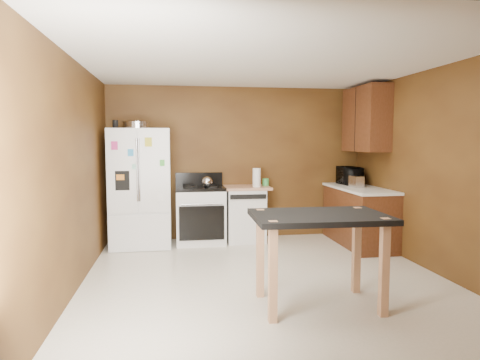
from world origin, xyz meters
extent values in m
plane|color=silver|center=(0.00, 0.00, 0.00)|extent=(4.50, 4.50, 0.00)
plane|color=white|center=(0.00, 0.00, 2.50)|extent=(4.50, 4.50, 0.00)
plane|color=brown|center=(0.00, 2.25, 1.25)|extent=(4.20, 0.00, 4.20)
plane|color=brown|center=(0.00, -2.25, 1.25)|extent=(4.20, 0.00, 4.20)
plane|color=brown|center=(-2.10, 0.00, 1.25)|extent=(0.00, 4.50, 4.50)
plane|color=brown|center=(2.10, 0.00, 1.25)|extent=(0.00, 4.50, 4.50)
cylinder|color=silver|center=(-1.59, 1.90, 1.85)|extent=(0.42, 0.42, 0.10)
cylinder|color=black|center=(-1.89, 1.77, 1.86)|extent=(0.08, 0.08, 0.12)
sphere|color=silver|center=(-0.54, 1.77, 0.99)|extent=(0.17, 0.17, 0.17)
cylinder|color=white|center=(0.25, 1.84, 1.04)|extent=(0.13, 0.13, 0.30)
cylinder|color=green|center=(0.43, 2.01, 0.95)|extent=(0.12, 0.12, 0.12)
cube|color=silver|center=(1.75, 1.46, 0.99)|extent=(0.16, 0.25, 0.17)
imported|color=black|center=(1.82, 1.87, 1.03)|extent=(0.36, 0.51, 0.27)
cube|color=white|center=(-1.55, 1.88, 0.90)|extent=(0.90, 0.75, 1.80)
cube|color=white|center=(-1.78, 1.49, 1.18)|extent=(0.43, 0.02, 1.20)
cube|color=white|center=(-1.32, 1.49, 1.18)|extent=(0.43, 0.02, 1.20)
cube|color=white|center=(-1.55, 1.49, 0.28)|extent=(0.88, 0.02, 0.54)
cube|color=black|center=(-1.78, 1.48, 1.05)|extent=(0.20, 0.01, 0.28)
cylinder|color=silver|center=(-1.56, 1.46, 1.20)|extent=(0.02, 0.02, 0.90)
cylinder|color=silver|center=(-1.54, 1.46, 1.20)|extent=(0.02, 0.02, 0.90)
cube|color=#D33185|center=(-1.87, 1.46, 1.55)|extent=(0.09, 0.00, 0.12)
cube|color=#369FE7|center=(-1.65, 1.46, 1.45)|extent=(0.08, 0.00, 0.10)
cube|color=yellow|center=(-1.40, 1.46, 1.60)|extent=(0.10, 0.00, 0.13)
cube|color=green|center=(-1.21, 1.46, 1.30)|extent=(0.07, 0.00, 0.09)
cube|color=orange|center=(-1.80, 1.46, 1.10)|extent=(0.11, 0.00, 0.08)
cube|color=white|center=(-1.25, 1.46, 0.80)|extent=(0.09, 0.00, 0.10)
cube|color=#91DAC3|center=(-1.60, 1.46, 1.25)|extent=(0.07, 0.00, 0.07)
cube|color=white|center=(-0.64, 1.93, 0.42)|extent=(0.76, 0.65, 0.85)
cube|color=black|center=(-0.64, 1.93, 0.88)|extent=(0.76, 0.65, 0.05)
cube|color=black|center=(-0.64, 2.21, 1.00)|extent=(0.76, 0.06, 0.20)
cube|color=black|center=(-0.64, 1.59, 0.38)|extent=(0.68, 0.02, 0.52)
cylinder|color=silver|center=(-0.64, 1.58, 0.67)|extent=(0.62, 0.02, 0.02)
cylinder|color=black|center=(-0.82, 2.08, 0.91)|extent=(0.17, 0.17, 0.02)
cylinder|color=black|center=(-0.46, 2.08, 0.91)|extent=(0.17, 0.17, 0.02)
cylinder|color=black|center=(-0.82, 1.77, 0.91)|extent=(0.17, 0.17, 0.02)
cylinder|color=black|center=(-0.46, 1.77, 0.91)|extent=(0.17, 0.17, 0.02)
cube|color=white|center=(0.08, 1.95, 0.42)|extent=(0.60, 0.60, 0.85)
cube|color=black|center=(0.08, 1.64, 0.76)|extent=(0.56, 0.02, 0.07)
cube|color=tan|center=(0.08, 1.95, 0.87)|extent=(0.78, 0.62, 0.04)
cube|color=#5B2C19|center=(1.80, 1.45, 0.43)|extent=(0.60, 1.55, 0.86)
cube|color=white|center=(1.80, 1.45, 0.88)|extent=(0.63, 1.58, 0.04)
cube|color=#5B2C19|center=(1.93, 1.55, 1.95)|extent=(0.35, 1.05, 1.00)
cube|color=black|center=(1.75, 1.55, 1.95)|extent=(0.01, 0.01, 1.00)
cube|color=black|center=(0.34, -0.87, 0.89)|extent=(1.30, 0.88, 0.05)
cube|color=#B27E56|center=(-0.17, -0.54, 0.46)|extent=(0.08, 0.08, 0.92)
cube|color=#B27E56|center=(0.86, -0.57, 0.46)|extent=(0.08, 0.08, 0.92)
cube|color=#B27E56|center=(-0.19, -1.18, 0.46)|extent=(0.08, 0.08, 0.92)
cube|color=#B27E56|center=(0.85, -1.21, 0.46)|extent=(0.08, 0.08, 0.92)
camera|label=1|loc=(-1.04, -4.78, 1.61)|focal=32.00mm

